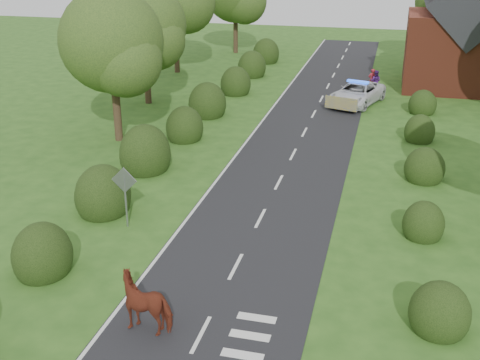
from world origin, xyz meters
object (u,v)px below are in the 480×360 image
(road_sign, at_px, (125,188))
(pedestrian_purple, at_px, (375,81))
(pedestrian_red, at_px, (372,79))
(police_van, at_px, (357,94))
(cow, at_px, (148,305))

(road_sign, distance_m, pedestrian_purple, 26.51)
(pedestrian_red, bearing_deg, police_van, 53.94)
(cow, distance_m, pedestrian_purple, 31.44)
(police_van, bearing_deg, pedestrian_red, 97.77)
(pedestrian_purple, bearing_deg, cow, 92.53)
(cow, xyz_separation_m, pedestrian_purple, (5.19, 31.01, 0.08))
(road_sign, height_order, pedestrian_purple, road_sign)
(road_sign, height_order, police_van, road_sign)
(police_van, distance_m, pedestrian_red, 4.52)
(road_sign, xyz_separation_m, cow, (3.37, -5.93, -0.93))
(road_sign, xyz_separation_m, pedestrian_red, (8.28, 25.62, -0.85))
(police_van, distance_m, pedestrian_purple, 4.04)
(road_sign, xyz_separation_m, pedestrian_purple, (8.55, 25.08, -0.85))
(pedestrian_purple, bearing_deg, pedestrian_red, -51.02)
(pedestrian_purple, bearing_deg, road_sign, 83.18)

